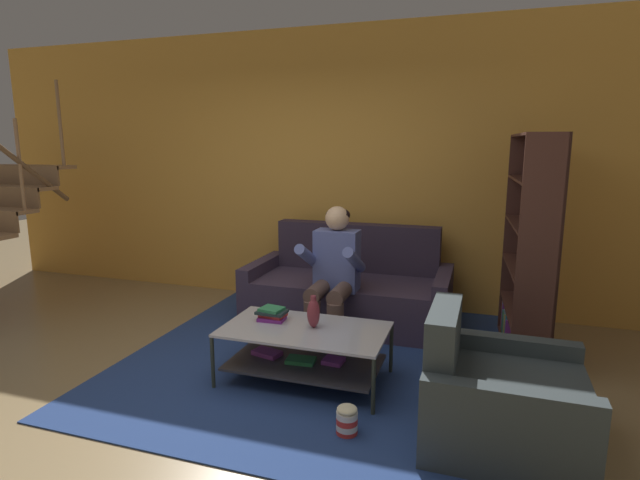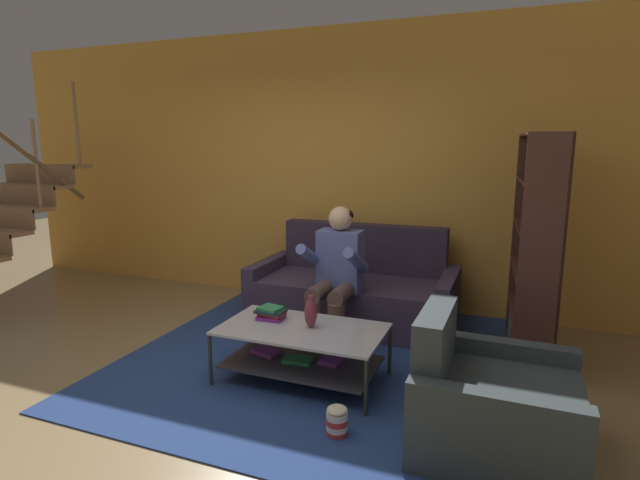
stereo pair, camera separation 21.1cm
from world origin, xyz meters
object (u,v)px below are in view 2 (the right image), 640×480
coffee_table (301,346)px  bookshelf (538,265)px  vase (311,313)px  person_seated_center (336,270)px  popcorn_tub (337,421)px  armchair (490,405)px  couch (354,292)px  book_stack (271,313)px

coffee_table → bookshelf: (1.59, 1.12, 0.49)m
vase → bookshelf: size_ratio=0.13×
person_seated_center → vase: size_ratio=4.96×
person_seated_center → popcorn_tub: person_seated_center is taller
coffee_table → armchair: armchair is taller
couch → person_seated_center: person_seated_center is taller
couch → bookshelf: size_ratio=1.07×
person_seated_center → vase: 0.78m
person_seated_center → book_stack: person_seated_center is taller
armchair → coffee_table: bearing=164.1°
bookshelf → popcorn_tub: bookshelf is taller
person_seated_center → armchair: person_seated_center is taller
couch → vase: (0.08, -1.30, 0.22)m
couch → book_stack: 1.29m
vase → bookshelf: bookshelf is taller
bookshelf → couch: bearing=172.5°
couch → coffee_table: 1.34m
vase → armchair: bearing=-17.9°
person_seated_center → popcorn_tub: size_ratio=6.34×
book_stack → popcorn_tub: size_ratio=1.17×
coffee_table → book_stack: bearing=163.5°
coffee_table → book_stack: 0.35m
armchair → popcorn_tub: size_ratio=4.76×
person_seated_center → bookshelf: 1.64m
couch → popcorn_tub: couch is taller
book_stack → popcorn_tub: book_stack is taller
armchair → vase: bearing=162.1°
armchair → bookshelf: bearing=80.1°
coffee_table → popcorn_tub: size_ratio=6.33×
couch → person_seated_center: bearing=-90.0°
couch → book_stack: (-0.27, -1.25, 0.16)m
book_stack → armchair: 1.69m
person_seated_center → popcorn_tub: (0.50, -1.37, -0.55)m
coffee_table → bookshelf: bearing=35.3°
coffee_table → book_stack: book_stack is taller
book_stack → bookshelf: bearing=29.0°
person_seated_center → popcorn_tub: 1.56m
book_stack → popcorn_tub: (0.77, -0.66, -0.36)m
coffee_table → vase: (0.06, 0.03, 0.25)m
couch → armchair: size_ratio=2.16×
couch → popcorn_tub: 1.99m
coffee_table → vase: bearing=27.1°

